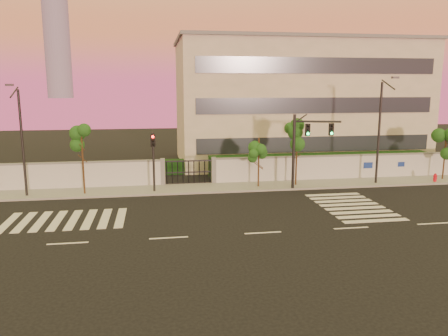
{
  "coord_description": "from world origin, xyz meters",
  "views": [
    {
      "loc": [
        -5.59,
        -21.62,
        7.71
      ],
      "look_at": [
        -1.14,
        6.0,
        2.45
      ],
      "focal_mm": 35.0,
      "sensor_mm": 36.0,
      "label": 1
    }
  ],
  "objects": [
    {
      "name": "traffic_signal_main",
      "position": [
        5.32,
        9.12,
        3.59
      ],
      "size": [
        3.56,
        0.95,
        5.68
      ],
      "rotation": [
        0.0,
        0.0,
        -0.23
      ],
      "color": "black",
      "rests_on": "ground"
    },
    {
      "name": "road_markings",
      "position": [
        -1.58,
        3.76,
        0.01
      ],
      "size": [
        57.0,
        7.62,
        0.02
      ],
      "color": "silver",
      "rests_on": "ground"
    },
    {
      "name": "institutional_building",
      "position": [
        9.0,
        21.99,
        6.16
      ],
      "size": [
        24.4,
        12.4,
        12.25
      ],
      "color": "#BAB69E",
      "rests_on": "ground"
    },
    {
      "name": "fire_hydrant",
      "position": [
        16.63,
        9.53,
        0.41
      ],
      "size": [
        0.31,
        0.31,
        0.82
      ],
      "rotation": [
        0.0,
        0.0,
        0.04
      ],
      "color": "red",
      "rests_on": "ground"
    },
    {
      "name": "street_tree_c",
      "position": [
        -10.59,
        9.96,
        3.72
      ],
      "size": [
        1.5,
        1.19,
        5.06
      ],
      "color": "#382314",
      "rests_on": "ground"
    },
    {
      "name": "ground",
      "position": [
        0.0,
        0.0,
        0.0
      ],
      "size": [
        120.0,
        120.0,
        0.0
      ],
      "primitive_type": "plane",
      "color": "black",
      "rests_on": "ground"
    },
    {
      "name": "street_tree_e",
      "position": [
        5.23,
        10.27,
        3.89
      ],
      "size": [
        1.55,
        1.23,
        5.29
      ],
      "color": "#382314",
      "rests_on": "ground"
    },
    {
      "name": "sidewalk",
      "position": [
        0.0,
        10.5,
        0.07
      ],
      "size": [
        60.0,
        3.0,
        0.15
      ],
      "primitive_type": "cube",
      "color": "gray",
      "rests_on": "ground"
    },
    {
      "name": "street_tree_f",
      "position": [
        17.95,
        10.42,
        3.06
      ],
      "size": [
        1.46,
        1.16,
        4.15
      ],
      "color": "#382314",
      "rests_on": "ground"
    },
    {
      "name": "streetlight_east",
      "position": [
        11.72,
        9.73,
        4.53
      ],
      "size": [
        0.5,
        2.02,
        8.39
      ],
      "color": "black",
      "rests_on": "ground"
    },
    {
      "name": "traffic_signal_secondary",
      "position": [
        -5.68,
        9.84,
        2.84
      ],
      "size": [
        0.35,
        0.34,
        4.47
      ],
      "rotation": [
        0.0,
        0.0,
        -0.12
      ],
      "color": "black",
      "rests_on": "ground"
    },
    {
      "name": "hedge_row",
      "position": [
        1.17,
        14.74,
        0.82
      ],
      "size": [
        41.0,
        4.25,
        1.8
      ],
      "color": "black",
      "rests_on": "ground"
    },
    {
      "name": "street_tree_d",
      "position": [
        2.22,
        10.2,
        2.88
      ],
      "size": [
        1.49,
        1.19,
        3.91
      ],
      "color": "#382314",
      "rests_on": "ground"
    },
    {
      "name": "perimeter_wall",
      "position": [
        0.1,
        12.0,
        1.07
      ],
      "size": [
        60.0,
        0.36,
        2.2
      ],
      "color": "silver",
      "rests_on": "ground"
    },
    {
      "name": "streetlight_west",
      "position": [
        -14.55,
        9.8,
        4.24
      ],
      "size": [
        0.47,
        1.89,
        7.85
      ],
      "color": "black",
      "rests_on": "ground"
    }
  ]
}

